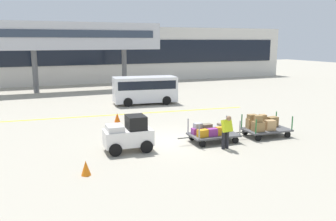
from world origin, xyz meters
TOP-DOWN VIEW (x-y plane):
  - ground_plane at (0.00, 0.00)m, footprint 120.00×120.00m
  - apron_lead_line at (-0.05, 6.92)m, footprint 16.25×1.75m
  - terminal_building at (0.00, 25.97)m, footprint 53.67×2.51m
  - jet_bridge at (-2.80, 19.99)m, footprint 17.83×3.00m
  - baggage_tug at (-2.51, -0.81)m, footprint 2.16×1.32m
  - baggage_cart_lead at (1.59, -0.97)m, footprint 3.03×1.52m
  - baggage_cart_middle at (4.50, -1.13)m, footprint 3.03×1.52m
  - baggage_handler at (1.59, -2.25)m, footprint 0.43×0.45m
  - shuttle_van at (2.07, 10.21)m, footprint 4.99×2.46m
  - safety_cone_near at (-1.53, 4.96)m, footprint 0.36×0.36m
  - safety_cone_far at (-4.78, -2.98)m, footprint 0.36×0.36m

SIDE VIEW (x-z plane):
  - ground_plane at x=0.00m, z-range 0.00..0.00m
  - apron_lead_line at x=-0.05m, z-range 0.00..0.01m
  - safety_cone_near at x=-1.53m, z-range 0.00..0.55m
  - safety_cone_far at x=-4.78m, z-range 0.00..0.55m
  - baggage_cart_lead at x=1.59m, z-range -0.06..1.04m
  - baggage_cart_middle at x=4.50m, z-range -0.02..1.17m
  - baggage_tug at x=-2.51m, z-range -0.04..1.54m
  - baggage_handler at x=1.59m, z-range 0.08..1.65m
  - shuttle_van at x=2.07m, z-range 0.19..2.28m
  - terminal_building at x=0.00m, z-range 0.01..6.46m
  - jet_bridge at x=-2.80m, z-range 1.93..8.49m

